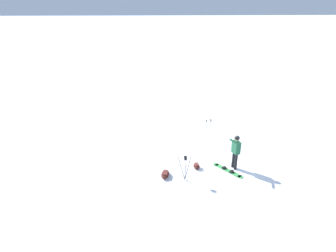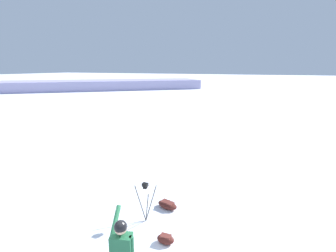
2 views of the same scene
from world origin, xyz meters
name	(u,v)px [view 1 (image 1 of 2)]	position (x,y,z in m)	size (l,w,h in m)	color
ground_plane	(228,166)	(0.00, 0.00, 0.00)	(300.00, 300.00, 0.00)	white
snowboarder	(236,149)	(-0.25, 0.17, 1.09)	(0.65, 0.62, 1.80)	black
snowboard	(228,170)	(0.08, 0.37, 0.02)	(1.19, 1.40, 0.10)	#3F994C
gear_bag_large	(197,166)	(1.56, 0.06, 0.13)	(0.31, 0.47, 0.24)	#4C1E19
camera_tripod	(185,163)	(2.24, 1.00, 0.88)	(0.60, 0.64, 1.23)	#262628
gear_bag_small	(165,174)	(3.12, 0.68, 0.12)	(0.50, 0.75, 0.23)	#4C1E19
ski_poles	(208,126)	(0.42, -3.15, 0.79)	(0.31, 0.23, 1.19)	gray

